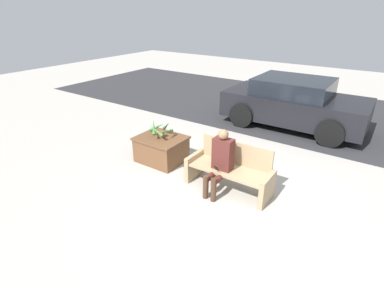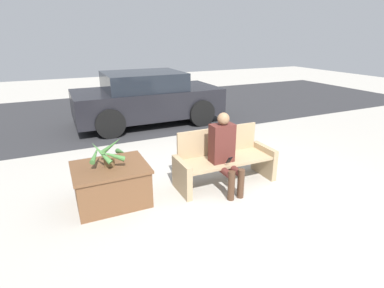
{
  "view_description": "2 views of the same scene",
  "coord_description": "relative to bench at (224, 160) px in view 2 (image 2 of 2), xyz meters",
  "views": [
    {
      "loc": [
        2.11,
        -4.12,
        3.19
      ],
      "look_at": [
        -1.05,
        0.46,
        0.64
      ],
      "focal_mm": 28.0,
      "sensor_mm": 36.0,
      "label": 1
    },
    {
      "loc": [
        -2.47,
        -3.51,
        2.31
      ],
      "look_at": [
        -0.65,
        0.4,
        0.74
      ],
      "focal_mm": 28.0,
      "sensor_mm": 36.0,
      "label": 2
    }
  ],
  "objects": [
    {
      "name": "potted_plant",
      "position": [
        -1.8,
        0.11,
        0.36
      ],
      "size": [
        0.51,
        0.5,
        0.4
      ],
      "color": "brown",
      "rests_on": "planter_box"
    },
    {
      "name": "road_surface",
      "position": [
        0.1,
        5.59,
        -0.39
      ],
      "size": [
        20.0,
        6.0,
        0.01
      ],
      "primitive_type": "cube",
      "color": "#2D2D30",
      "rests_on": "ground_plane"
    },
    {
      "name": "planter_box",
      "position": [
        -1.8,
        0.12,
        -0.09
      ],
      "size": [
        1.04,
        0.86,
        0.57
      ],
      "color": "brown",
      "rests_on": "ground_plane"
    },
    {
      "name": "person_seated",
      "position": [
        -0.11,
        -0.2,
        0.25
      ],
      "size": [
        0.37,
        0.61,
        1.22
      ],
      "color": "#51231E",
      "rests_on": "ground_plane"
    },
    {
      "name": "ground_plane",
      "position": [
        0.1,
        -0.36,
        -0.4
      ],
      "size": [
        30.0,
        30.0,
        0.0
      ],
      "primitive_type": "plane",
      "color": "#ADA89E"
    },
    {
      "name": "bench",
      "position": [
        0.0,
        0.0,
        0.0
      ],
      "size": [
        1.64,
        0.6,
        0.89
      ],
      "color": "tan",
      "rests_on": "ground_plane"
    },
    {
      "name": "parked_car",
      "position": [
        -0.08,
        3.98,
        0.31
      ],
      "size": [
        3.88,
        1.98,
        1.39
      ],
      "color": "black",
      "rests_on": "ground_plane"
    }
  ]
}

